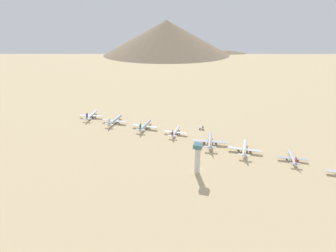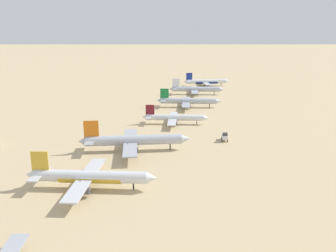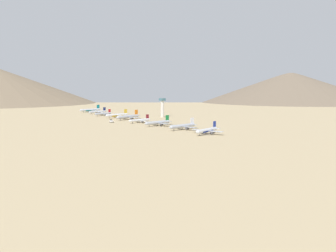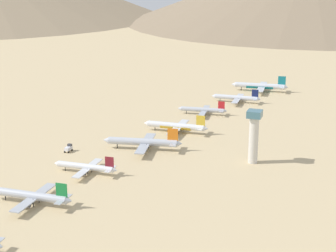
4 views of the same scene
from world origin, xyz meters
TOP-DOWN VIEW (x-y plane):
  - ground_plane at (0.00, 0.00)m, footprint 1983.69×1983.69m
  - parked_jet_2 at (-13.17, -82.27)m, footprint 33.42×27.25m
  - parked_jet_3 at (-9.02, -38.43)m, footprint 40.61×32.92m
  - parked_jet_4 at (-2.14, -2.38)m, footprint 44.06×36.06m
  - parked_jet_5 at (11.32, 40.08)m, footprint 33.96×27.54m
  - parked_jet_6 at (16.65, 80.49)m, footprint 39.38×31.92m
  - parked_jet_7 at (20.90, 124.28)m, footprint 39.80×32.31m
  - parked_jet_8 at (28.80, 163.68)m, footprint 38.44×31.49m
  - service_truck at (35.09, 14.11)m, footprint 2.74×5.24m
  - control_tower at (-62.54, -1.52)m, footprint 7.20×7.20m
  - desert_hill_1 at (708.85, 284.14)m, footprint 463.01×463.01m
  - desert_hill_3 at (898.29, 108.23)m, footprint 286.98×286.98m

SIDE VIEW (x-z plane):
  - ground_plane at x=0.00m, z-range 0.00..0.00m
  - service_truck at x=35.09m, z-range 0.13..4.03m
  - parked_jet_2 at x=-13.17m, z-range -1.57..8.07m
  - parked_jet_5 at x=11.32m, z-range -1.60..8.20m
  - parked_jet_8 at x=28.80m, z-range -1.86..9.28m
  - parked_jet_6 at x=16.65m, z-range -1.86..9.51m
  - parked_jet_7 at x=20.90m, z-range -1.87..9.61m
  - parked_jet_3 at x=-9.02m, z-range -1.96..9.76m
  - parked_jet_4 at x=-2.14m, z-range -2.08..10.67m
  - control_tower at x=-62.54m, z-range 1.68..29.43m
  - desert_hill_3 at x=898.29m, z-range 0.00..55.83m
  - desert_hill_1 at x=708.85m, z-range 0.00..119.08m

